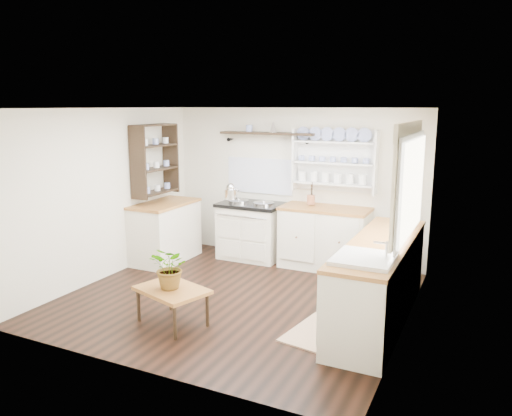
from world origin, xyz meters
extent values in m
cube|color=black|center=(0.00, 0.00, 0.00)|extent=(4.00, 3.80, 0.01)
cube|color=silver|center=(0.00, 1.90, 1.15)|extent=(4.00, 0.02, 2.30)
cube|color=silver|center=(2.00, 0.00, 1.15)|extent=(0.02, 3.80, 2.30)
cube|color=silver|center=(-2.00, 0.00, 1.15)|extent=(0.02, 3.80, 2.30)
cube|color=white|center=(0.00, 0.00, 2.30)|extent=(4.00, 3.80, 0.01)
cube|color=white|center=(1.96, 0.15, 1.50)|extent=(0.04, 1.40, 1.00)
cube|color=white|center=(1.94, 0.15, 1.50)|extent=(0.02, 1.50, 1.10)
cube|color=beige|center=(1.92, 0.15, 2.08)|extent=(0.04, 1.55, 0.18)
cube|color=white|center=(-0.58, 1.57, 0.41)|extent=(0.93, 0.60, 0.82)
cube|color=black|center=(-0.58, 1.57, 0.84)|extent=(0.97, 0.64, 0.05)
cylinder|color=silver|center=(-0.79, 1.57, 0.88)|extent=(0.32, 0.32, 0.03)
cylinder|color=silver|center=(-0.36, 1.57, 0.88)|extent=(0.32, 0.32, 0.03)
cylinder|color=silver|center=(-0.58, 1.23, 0.73)|extent=(0.84, 0.02, 0.02)
cube|color=silver|center=(0.60, 1.60, 0.44)|extent=(1.25, 0.60, 0.88)
cube|color=brown|center=(0.60, 1.60, 0.88)|extent=(1.27, 0.63, 0.04)
cube|color=silver|center=(1.70, 0.10, 0.44)|extent=(0.60, 2.40, 0.88)
cube|color=brown|center=(1.70, 0.10, 0.88)|extent=(0.62, 2.43, 0.04)
cube|color=white|center=(1.70, -0.65, 0.80)|extent=(0.55, 0.60, 0.28)
cylinder|color=silver|center=(1.90, -0.65, 1.00)|extent=(0.02, 0.02, 0.22)
cube|color=silver|center=(-1.70, 0.90, 0.44)|extent=(0.60, 1.10, 0.88)
cube|color=brown|center=(-1.70, 0.90, 0.88)|extent=(0.62, 1.13, 0.04)
cube|color=white|center=(0.65, 1.88, 1.55)|extent=(1.20, 0.03, 0.90)
cube|color=white|center=(0.65, 1.79, 1.55)|extent=(1.20, 0.22, 0.02)
cylinder|color=navy|center=(0.65, 1.80, 1.82)|extent=(0.20, 0.02, 0.20)
cube|color=black|center=(-0.40, 1.77, 1.92)|extent=(1.50, 0.24, 0.04)
cone|color=black|center=(-1.05, 1.84, 1.81)|extent=(0.06, 0.20, 0.06)
cone|color=black|center=(0.25, 1.84, 1.81)|extent=(0.06, 0.20, 0.06)
cube|color=black|center=(-1.84, 0.90, 1.55)|extent=(0.28, 0.80, 1.05)
cylinder|color=#9D5A39|center=(0.35, 1.68, 0.98)|extent=(0.12, 0.12, 0.13)
cube|color=brown|center=(-0.28, -0.96, 0.39)|extent=(0.87, 0.74, 0.04)
cylinder|color=black|center=(-0.66, -1.07, 0.18)|extent=(0.04, 0.04, 0.37)
cylinder|color=black|center=(-0.53, -0.65, 0.18)|extent=(0.04, 0.04, 0.37)
cylinder|color=black|center=(-0.04, -1.26, 0.18)|extent=(0.04, 0.04, 0.37)
cylinder|color=black|center=(0.09, -0.85, 0.18)|extent=(0.04, 0.04, 0.37)
imported|color=#3F7233|center=(-0.28, -0.96, 0.64)|extent=(0.48, 0.44, 0.47)
cube|color=#9A7559|center=(1.23, -0.49, 0.01)|extent=(0.68, 0.93, 0.02)
camera|label=1|loc=(2.72, -5.14, 2.33)|focal=35.00mm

